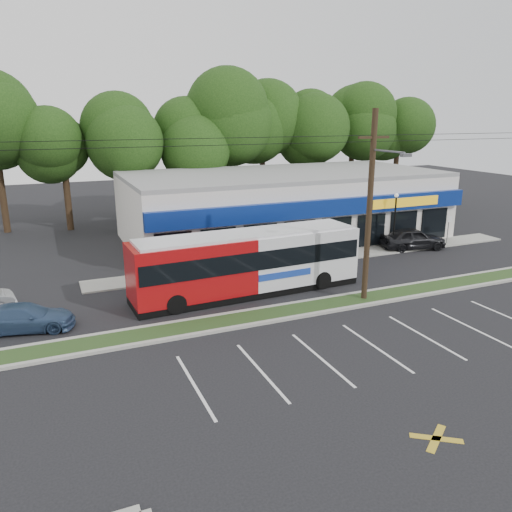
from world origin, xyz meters
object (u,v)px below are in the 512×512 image
at_px(utility_pole, 368,201).
at_px(car_dark, 413,239).
at_px(sign_post, 449,225).
at_px(car_blue, 25,318).
at_px(pedestrian_a, 291,254).
at_px(lamp_post, 395,215).
at_px(pedestrian_b, 311,249).
at_px(metrobus, 248,261).

relative_size(utility_pole, car_dark, 10.44).
relative_size(utility_pole, sign_post, 22.47).
xyz_separation_m(sign_post, car_blue, (-29.78, -4.71, -0.92)).
bearing_deg(pedestrian_a, sign_post, 139.85).
bearing_deg(lamp_post, pedestrian_b, -177.57).
height_order(utility_pole, pedestrian_a, utility_pole).
bearing_deg(pedestrian_a, lamp_post, 143.25).
xyz_separation_m(sign_post, metrobus, (-18.35, -4.07, 0.30)).
bearing_deg(utility_pole, lamp_post, 43.95).
xyz_separation_m(lamp_post, car_dark, (1.58, -0.30, -1.85)).
bearing_deg(lamp_post, sign_post, -2.58).
relative_size(lamp_post, pedestrian_a, 2.17).
bearing_deg(sign_post, pedestrian_a, -176.43).
distance_m(lamp_post, pedestrian_b, 7.29).
relative_size(utility_pole, pedestrian_b, 26.49).
height_order(utility_pole, metrobus, utility_pole).
bearing_deg(pedestrian_b, metrobus, 20.65).
bearing_deg(pedestrian_a, pedestrian_b, 158.90).
distance_m(metrobus, pedestrian_a, 5.47).
bearing_deg(pedestrian_a, car_blue, -30.06).
height_order(utility_pole, car_blue, utility_pole).
relative_size(pedestrian_a, pedestrian_b, 1.04).
bearing_deg(metrobus, car_blue, -179.46).
distance_m(metrobus, car_dark, 15.49).
xyz_separation_m(metrobus, car_blue, (-11.43, -0.64, -1.22)).
relative_size(metrobus, car_blue, 3.01).
relative_size(car_dark, car_blue, 1.09).
distance_m(sign_post, pedestrian_a, 14.04).
distance_m(lamp_post, pedestrian_a, 9.22).
distance_m(lamp_post, car_dark, 2.45).
xyz_separation_m(lamp_post, pedestrian_b, (-7.08, -0.30, -1.73)).
bearing_deg(car_dark, metrobus, 116.94).
relative_size(lamp_post, car_blue, 0.97).
bearing_deg(utility_pole, pedestrian_b, 81.82).
height_order(metrobus, car_blue, metrobus).
bearing_deg(car_dark, utility_pole, 139.79).
bearing_deg(sign_post, pedestrian_b, -179.65).
bearing_deg(lamp_post, utility_pole, -136.05).
height_order(utility_pole, lamp_post, utility_pole).
relative_size(metrobus, car_dark, 2.75).
xyz_separation_m(utility_pole, pedestrian_a, (-0.83, 6.77, -4.43)).
xyz_separation_m(car_blue, pedestrian_a, (15.78, 3.84, 0.35)).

